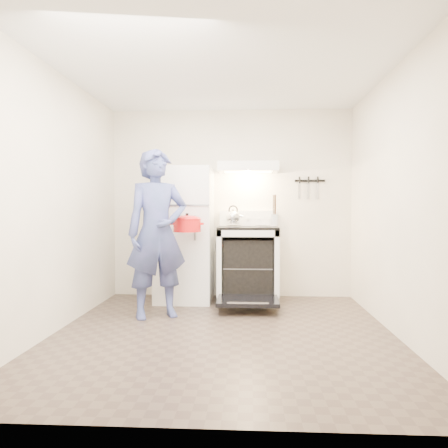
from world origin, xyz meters
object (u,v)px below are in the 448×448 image
Objects in this scene: person at (157,233)px; dutch_oven at (187,225)px; tea_kettle at (233,216)px; stove_body at (248,265)px; refrigerator at (185,234)px.

dutch_oven is at bearing 18.83° from person.
stove_body is at bearing -20.03° from tea_kettle.
tea_kettle is 1.26m from person.
refrigerator is at bearing 101.07° from dutch_oven.
tea_kettle is at bearing 8.80° from refrigerator.
refrigerator is 0.89m from person.
person is at bearing -135.18° from dutch_oven.
person reaches higher than refrigerator.
refrigerator is at bearing 52.89° from person.
refrigerator is at bearing -178.23° from stove_body.
tea_kettle is at bearing 24.80° from person.
refrigerator is at bearing -171.20° from tea_kettle.
tea_kettle is 0.70× the size of dutch_oven.
tea_kettle is at bearing 53.63° from dutch_oven.
person is 4.74× the size of dutch_oven.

